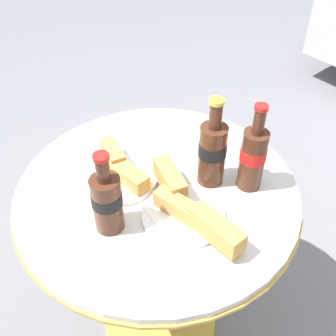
{
  "coord_description": "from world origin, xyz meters",
  "views": [
    {
      "loc": [
        0.63,
        -0.5,
        1.5
      ],
      "look_at": [
        0.0,
        0.04,
        0.76
      ],
      "focal_mm": 45.0,
      "sensor_mm": 36.0,
      "label": 1
    }
  ],
  "objects_px": {
    "bistro_table": "(158,225)",
    "cola_bottle_center": "(107,200)",
    "cola_bottle_right": "(212,151)",
    "lunch_plate_near": "(118,172)",
    "cola_bottle_left": "(253,156)",
    "lunch_plate_far": "(187,209)"
  },
  "relations": [
    {
      "from": "cola_bottle_center",
      "to": "cola_bottle_left",
      "type": "bearing_deg",
      "value": 71.55
    },
    {
      "from": "cola_bottle_right",
      "to": "lunch_plate_far",
      "type": "distance_m",
      "value": 0.17
    },
    {
      "from": "lunch_plate_far",
      "to": "cola_bottle_right",
      "type": "bearing_deg",
      "value": 113.09
    },
    {
      "from": "cola_bottle_left",
      "to": "cola_bottle_center",
      "type": "height_order",
      "value": "cola_bottle_left"
    },
    {
      "from": "cola_bottle_right",
      "to": "lunch_plate_far",
      "type": "height_order",
      "value": "cola_bottle_right"
    },
    {
      "from": "cola_bottle_left",
      "to": "cola_bottle_right",
      "type": "xyz_separation_m",
      "value": [
        -0.08,
        -0.06,
        0.0
      ]
    },
    {
      "from": "cola_bottle_left",
      "to": "cola_bottle_right",
      "type": "distance_m",
      "value": 0.1
    },
    {
      "from": "cola_bottle_left",
      "to": "lunch_plate_near",
      "type": "relative_size",
      "value": 1.1
    },
    {
      "from": "cola_bottle_left",
      "to": "lunch_plate_far",
      "type": "relative_size",
      "value": 0.75
    },
    {
      "from": "bistro_table",
      "to": "lunch_plate_far",
      "type": "xyz_separation_m",
      "value": [
        0.13,
        -0.01,
        0.18
      ]
    },
    {
      "from": "cola_bottle_left",
      "to": "lunch_plate_far",
      "type": "height_order",
      "value": "cola_bottle_left"
    },
    {
      "from": "cola_bottle_center",
      "to": "lunch_plate_near",
      "type": "distance_m",
      "value": 0.19
    },
    {
      "from": "bistro_table",
      "to": "cola_bottle_left",
      "type": "height_order",
      "value": "cola_bottle_left"
    },
    {
      "from": "cola_bottle_right",
      "to": "bistro_table",
      "type": "bearing_deg",
      "value": -117.39
    },
    {
      "from": "cola_bottle_right",
      "to": "lunch_plate_near",
      "type": "distance_m",
      "value": 0.26
    },
    {
      "from": "bistro_table",
      "to": "cola_bottle_right",
      "type": "height_order",
      "value": "cola_bottle_right"
    },
    {
      "from": "cola_bottle_right",
      "to": "lunch_plate_far",
      "type": "relative_size",
      "value": 0.76
    },
    {
      "from": "bistro_table",
      "to": "cola_bottle_center",
      "type": "bearing_deg",
      "value": -81.27
    },
    {
      "from": "cola_bottle_right",
      "to": "lunch_plate_near",
      "type": "relative_size",
      "value": 1.12
    },
    {
      "from": "cola_bottle_left",
      "to": "lunch_plate_far",
      "type": "xyz_separation_m",
      "value": [
        -0.02,
        -0.2,
        -0.07
      ]
    },
    {
      "from": "bistro_table",
      "to": "cola_bottle_center",
      "type": "distance_m",
      "value": 0.3
    },
    {
      "from": "bistro_table",
      "to": "lunch_plate_near",
      "type": "distance_m",
      "value": 0.21
    }
  ]
}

